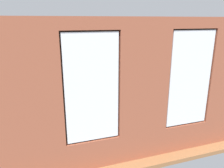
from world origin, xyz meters
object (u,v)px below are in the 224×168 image
at_px(candle_jar, 107,100).
at_px(media_console, 7,127).
at_px(potted_plant_corner_near_left, 157,73).
at_px(potted_plant_between_couches, 170,104).
at_px(potted_plant_corner_far_left, 223,102).
at_px(remote_black, 101,101).
at_px(tv_flatscreen, 4,105).
at_px(couch_by_window, 117,132).
at_px(potted_plant_mid_room_small, 131,95).
at_px(remote_silver, 96,104).
at_px(papasan_chair, 92,89).
at_px(potted_plant_foreground_right, 22,90).
at_px(potted_plant_by_left_couch, 147,85).
at_px(coffee_table, 107,104).
at_px(cup_ceramic, 111,101).
at_px(table_plant_small, 116,96).
at_px(couch_left, 175,95).

distance_m(candle_jar, media_console, 2.95).
xyz_separation_m(potted_plant_corner_near_left, potted_plant_between_couches, (1.62, 3.50, 0.10)).
height_order(potted_plant_corner_near_left, potted_plant_corner_far_left, potted_plant_corner_far_left).
distance_m(remote_black, tv_flatscreen, 2.83).
height_order(couch_by_window, potted_plant_mid_room_small, couch_by_window).
xyz_separation_m(remote_silver, tv_flatscreen, (2.53, 0.32, 0.42)).
distance_m(remote_silver, papasan_chair, 1.64).
xyz_separation_m(remote_silver, potted_plant_foreground_right, (2.23, -1.82, 0.15)).
xyz_separation_m(potted_plant_by_left_couch, potted_plant_corner_far_left, (-0.56, 3.47, 0.43)).
xyz_separation_m(potted_plant_corner_near_left, potted_plant_mid_room_small, (1.67, 1.13, -0.44)).
bearing_deg(coffee_table, potted_plant_corner_near_left, -147.77).
xyz_separation_m(candle_jar, potted_plant_between_couches, (-1.18, 1.73, 0.38)).
distance_m(cup_ceramic, media_console, 3.03).
bearing_deg(potted_plant_foreground_right, couch_by_window, 123.54).
distance_m(couch_by_window, cup_ceramic, 1.72).
distance_m(couch_by_window, coffee_table, 1.80).
distance_m(potted_plant_foreground_right, potted_plant_between_couches, 5.13).
xyz_separation_m(potted_plant_corner_near_left, potted_plant_foreground_right, (5.41, 0.05, -0.17)).
xyz_separation_m(table_plant_small, potted_plant_corner_near_left, (-2.46, -1.64, 0.22)).
relative_size(couch_left, potted_plant_mid_room_small, 4.08).
height_order(couch_left, tv_flatscreen, tv_flatscreen).
xyz_separation_m(couch_left, potted_plant_mid_room_small, (1.52, -0.47, -0.00)).
relative_size(potted_plant_foreground_right, potted_plant_between_couches, 0.63).
xyz_separation_m(coffee_table, potted_plant_by_left_couch, (-2.25, -1.59, -0.04)).
height_order(couch_left, papasan_chair, couch_left).
bearing_deg(couch_by_window, table_plant_small, -108.52).
distance_m(remote_silver, potted_plant_corner_far_left, 3.67).
xyz_separation_m(media_console, potted_plant_corner_near_left, (-5.71, -2.20, 0.52)).
height_order(remote_black, potted_plant_corner_near_left, potted_plant_corner_near_left).
relative_size(papasan_chair, potted_plant_corner_near_left, 0.92).
relative_size(media_console, potted_plant_by_left_couch, 1.89).
bearing_deg(potted_plant_mid_room_small, papasan_chair, -34.84).
bearing_deg(potted_plant_mid_room_small, potted_plant_corner_far_left, 123.72).
height_order(potted_plant_mid_room_small, potted_plant_between_couches, potted_plant_between_couches).
xyz_separation_m(remote_black, potted_plant_between_couches, (-1.34, 1.82, 0.42)).
xyz_separation_m(coffee_table, candle_jar, (-0.00, 0.00, 0.11)).
xyz_separation_m(couch_left, media_console, (5.56, 0.59, -0.09)).
relative_size(candle_jar, potted_plant_by_left_couch, 0.21).
bearing_deg(potted_plant_corner_far_left, tv_flatscreen, -14.30).
relative_size(couch_left, cup_ceramic, 21.38).
distance_m(remote_black, media_console, 2.81).
relative_size(table_plant_small, tv_flatscreen, 0.18).
bearing_deg(coffee_table, potted_plant_by_left_couch, -144.84).
distance_m(coffee_table, cup_ceramic, 0.18).
xyz_separation_m(remote_black, potted_plant_by_left_couch, (-2.41, -1.50, -0.11)).
distance_m(remote_silver, potted_plant_mid_room_small, 1.69).
xyz_separation_m(potted_plant_by_left_couch, potted_plant_between_couches, (1.07, 3.32, 0.54)).
relative_size(couch_by_window, potted_plant_foreground_right, 2.27).
height_order(table_plant_small, potted_plant_by_left_couch, table_plant_small).
xyz_separation_m(potted_plant_corner_near_left, potted_plant_by_left_couch, (0.55, 0.18, -0.43)).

